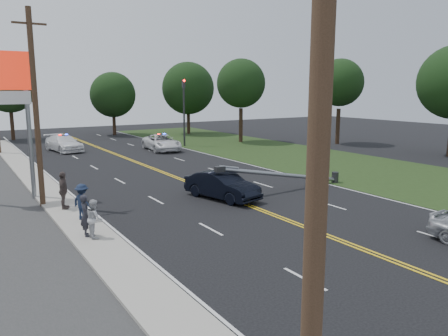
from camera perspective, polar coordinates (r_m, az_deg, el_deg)
ground at (r=18.54m, az=14.79°, el=-9.11°), size 120.00×120.00×0.00m
sidewalk at (r=23.08m, az=-19.73°, el=-5.38°), size 1.80×70.00×0.12m
grass_verge at (r=34.81m, az=18.05°, el=-0.22°), size 12.00×80.00×0.01m
centerline_yellow at (r=26.08m, az=-1.42°, el=-3.10°), size 0.36×80.00×0.00m
pylon_sign at (r=25.93m, az=-27.10°, el=9.06°), size 3.20×0.35×8.00m
traffic_signal at (r=46.94m, az=-5.25°, el=8.00°), size 0.28×0.41×7.05m
fallen_streetlight at (r=26.69m, az=8.54°, el=-0.91°), size 9.36×0.44×1.91m
utility_pole_near at (r=5.43m, az=12.13°, el=-0.25°), size 1.60×0.28×10.00m
utility_pole_mid at (r=24.13m, az=-23.38°, el=7.16°), size 1.60×0.28×10.00m
tree_6 at (r=58.11m, az=-26.27°, el=9.37°), size 5.86×5.86×9.11m
tree_7 at (r=59.87m, az=-14.31°, el=9.25°), size 5.90×5.90×8.24m
tree_8 at (r=59.81m, az=-4.72°, el=10.33°), size 6.99×6.99×9.62m
tree_9 at (r=50.23m, az=2.25°, el=10.97°), size 5.51×5.51×9.42m
tree_13 at (r=50.05m, az=14.90°, el=10.70°), size 5.15×5.15×9.30m
crashed_sedan at (r=24.28m, az=-0.26°, el=-2.29°), size 2.70×4.89×1.53m
emergency_a at (r=43.95m, az=-8.14°, el=3.31°), size 3.09×5.85×1.57m
emergency_b at (r=45.69m, az=-20.20°, el=3.05°), size 3.15×5.76×1.58m
bystander_a at (r=18.74m, az=-17.63°, el=-5.91°), size 0.48×0.67×1.72m
bystander_b at (r=18.47m, az=-16.59°, el=-6.33°), size 0.65×0.81×1.57m
bystander_c at (r=21.05m, az=-18.02°, el=-4.22°), size 1.04×1.25×1.68m
bystander_d at (r=23.21m, az=-20.25°, el=-2.76°), size 0.83×1.20×1.89m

